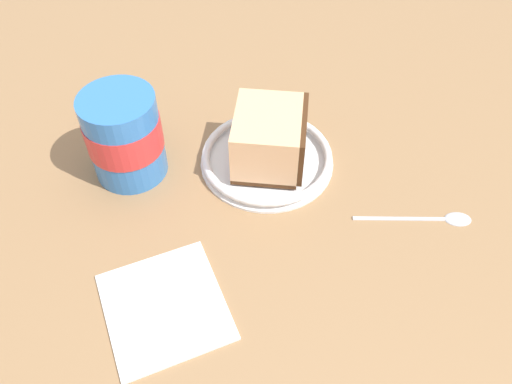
% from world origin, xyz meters
% --- Properties ---
extents(ground_plane, '(1.48, 1.48, 0.04)m').
position_xyz_m(ground_plane, '(0.00, 0.00, -0.02)').
color(ground_plane, '#936D47').
extents(small_plate, '(0.16, 0.16, 0.02)m').
position_xyz_m(small_plate, '(-0.03, -0.01, 0.01)').
color(small_plate, white).
rests_on(small_plate, ground_plane).
extents(cake_slice, '(0.11, 0.10, 0.07)m').
position_xyz_m(cake_slice, '(-0.03, -0.01, 0.04)').
color(cake_slice, '#472814').
rests_on(cake_slice, small_plate).
extents(tea_mug, '(0.11, 0.09, 0.11)m').
position_xyz_m(tea_mug, '(-0.04, -0.17, 0.06)').
color(tea_mug, '#3372BF').
rests_on(tea_mug, ground_plane).
extents(teaspoon, '(0.03, 0.13, 0.01)m').
position_xyz_m(teaspoon, '(0.07, 0.17, 0.00)').
color(teaspoon, silver).
rests_on(teaspoon, ground_plane).
extents(folded_napkin, '(0.15, 0.14, 0.01)m').
position_xyz_m(folded_napkin, '(0.15, -0.13, 0.00)').
color(folded_napkin, white).
rests_on(folded_napkin, ground_plane).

